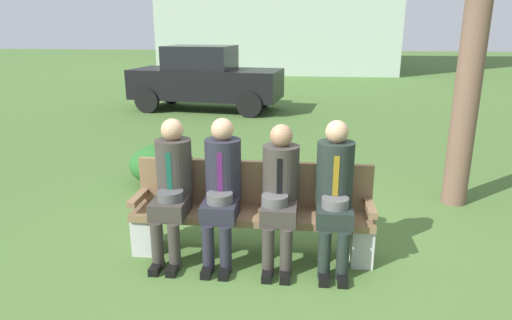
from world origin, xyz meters
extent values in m
plane|color=#47692F|center=(0.00, 0.00, 0.00)|extent=(80.00, 80.00, 0.00)
cube|color=brown|center=(-0.22, -0.07, 0.42)|extent=(2.30, 0.44, 0.07)
cube|color=brown|center=(-0.22, 0.12, 0.68)|extent=(2.30, 0.06, 0.45)
cube|color=brown|center=(-1.32, -0.07, 0.55)|extent=(0.08, 0.44, 0.06)
cube|color=brown|center=(0.89, -0.07, 0.55)|extent=(0.08, 0.44, 0.06)
cube|color=#BABABA|center=(-1.26, -0.07, 0.19)|extent=(0.20, 0.37, 0.38)
cube|color=#BABABA|center=(0.83, -0.07, 0.19)|extent=(0.20, 0.37, 0.38)
cube|color=#38332D|center=(-0.96, -0.24, 0.53)|extent=(0.32, 0.38, 0.16)
cylinder|color=#38332D|center=(-1.04, -0.43, 0.23)|extent=(0.11, 0.11, 0.45)
cylinder|color=#38332D|center=(-0.88, -0.43, 0.23)|extent=(0.11, 0.11, 0.45)
cube|color=black|center=(-1.04, -0.49, 0.04)|extent=(0.09, 0.22, 0.07)
cube|color=black|center=(-0.88, -0.49, 0.04)|extent=(0.09, 0.22, 0.07)
cylinder|color=#38332D|center=(-0.96, -0.05, 0.86)|extent=(0.34, 0.34, 0.56)
cube|color=#144C3D|center=(-0.96, -0.22, 0.88)|extent=(0.05, 0.01, 0.36)
sphere|color=tan|center=(-0.96, -0.05, 1.23)|extent=(0.21, 0.21, 0.21)
cylinder|color=#494949|center=(-0.94, -0.26, 0.66)|extent=(0.24, 0.24, 0.09)
cube|color=#23232D|center=(-0.48, -0.24, 0.53)|extent=(0.32, 0.38, 0.16)
cylinder|color=#23232D|center=(-0.56, -0.43, 0.23)|extent=(0.11, 0.11, 0.45)
cylinder|color=#23232D|center=(-0.40, -0.43, 0.23)|extent=(0.11, 0.11, 0.45)
cube|color=black|center=(-0.56, -0.49, 0.04)|extent=(0.09, 0.22, 0.07)
cube|color=black|center=(-0.40, -0.49, 0.04)|extent=(0.09, 0.22, 0.07)
cylinder|color=#23232D|center=(-0.48, -0.05, 0.87)|extent=(0.34, 0.34, 0.57)
cube|color=#4C1951|center=(-0.48, -0.22, 0.89)|extent=(0.05, 0.01, 0.37)
sphere|color=tan|center=(-0.48, -0.05, 1.25)|extent=(0.21, 0.21, 0.21)
cylinder|color=#515151|center=(-0.48, -0.26, 0.66)|extent=(0.24, 0.24, 0.09)
cube|color=#38332D|center=(0.06, -0.24, 0.53)|extent=(0.32, 0.38, 0.16)
cylinder|color=#38332D|center=(-0.02, -0.43, 0.23)|extent=(0.11, 0.11, 0.45)
cylinder|color=#38332D|center=(0.14, -0.43, 0.23)|extent=(0.11, 0.11, 0.45)
cube|color=black|center=(-0.02, -0.49, 0.04)|extent=(0.09, 0.22, 0.07)
cube|color=black|center=(0.14, -0.49, 0.04)|extent=(0.09, 0.22, 0.07)
cylinder|color=#38332D|center=(0.06, -0.05, 0.84)|extent=(0.34, 0.34, 0.53)
cube|color=black|center=(0.06, -0.22, 0.86)|extent=(0.05, 0.01, 0.34)
sphere|color=#9E7556|center=(0.06, -0.05, 1.20)|extent=(0.21, 0.21, 0.21)
cylinder|color=#525252|center=(0.02, -0.26, 0.66)|extent=(0.24, 0.24, 0.09)
cube|color=#1E2823|center=(0.56, -0.24, 0.53)|extent=(0.32, 0.38, 0.16)
cylinder|color=#1E2823|center=(0.48, -0.43, 0.23)|extent=(0.11, 0.11, 0.45)
cylinder|color=#1E2823|center=(0.64, -0.43, 0.23)|extent=(0.11, 0.11, 0.45)
cube|color=black|center=(0.48, -0.49, 0.04)|extent=(0.09, 0.22, 0.07)
cube|color=black|center=(0.64, -0.49, 0.04)|extent=(0.09, 0.22, 0.07)
cylinder|color=#1E2823|center=(0.56, -0.05, 0.87)|extent=(0.34, 0.34, 0.57)
cube|color=olive|center=(0.56, -0.22, 0.89)|extent=(0.05, 0.01, 0.37)
sphere|color=tan|center=(0.56, -0.05, 1.25)|extent=(0.21, 0.21, 0.21)
cylinder|color=#585858|center=(0.56, -0.26, 0.66)|extent=(0.24, 0.24, 0.09)
cylinder|color=brown|center=(2.17, 1.59, 2.25)|extent=(0.30, 0.30, 4.51)
ellipsoid|color=#255E25|center=(-1.73, 1.86, 0.29)|extent=(0.91, 0.84, 0.57)
cube|color=black|center=(-2.40, 7.82, 0.70)|extent=(4.06, 2.01, 0.76)
cube|color=black|center=(-2.55, 7.84, 1.38)|extent=(1.85, 1.55, 0.60)
cylinder|color=black|center=(-0.95, 8.44, 0.32)|extent=(0.65, 0.21, 0.64)
cylinder|color=black|center=(-1.14, 6.89, 0.32)|extent=(0.65, 0.21, 0.64)
cylinder|color=black|center=(-3.67, 8.76, 0.32)|extent=(0.65, 0.21, 0.64)
cylinder|color=black|center=(-3.85, 7.21, 0.32)|extent=(0.65, 0.21, 0.64)
camera|label=1|loc=(0.29, -4.07, 2.15)|focal=31.87mm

